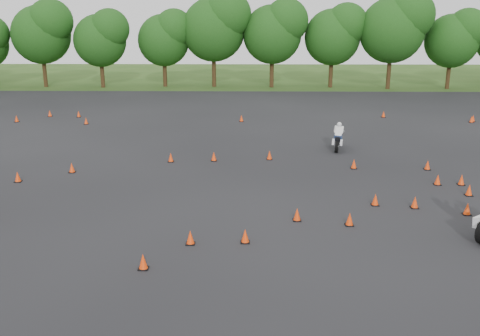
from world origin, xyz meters
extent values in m
plane|color=#2D5119|center=(0.00, 0.00, 0.00)|extent=(140.00, 140.00, 0.00)
plane|color=black|center=(0.00, 6.00, 0.01)|extent=(62.00, 62.00, 0.00)
cone|color=#FF400A|center=(-8.15, 7.32, 0.23)|extent=(0.26, 0.26, 0.45)
cone|color=#FF400A|center=(-10.11, 5.75, 0.23)|extent=(0.26, 0.26, 0.45)
cone|color=#FF400A|center=(8.62, 1.88, 0.23)|extent=(0.26, 0.26, 0.45)
cone|color=#FF400A|center=(-1.54, -1.02, 0.23)|extent=(0.26, 0.26, 0.45)
cone|color=#FF400A|center=(6.86, 2.60, 0.23)|extent=(0.26, 0.26, 0.45)
cone|color=#FF400A|center=(-1.46, 9.60, 0.23)|extent=(0.26, 0.26, 0.45)
cone|color=#FF400A|center=(-14.68, 22.36, 0.23)|extent=(0.26, 0.26, 0.45)
cone|color=#FF400A|center=(16.17, 20.50, 0.23)|extent=(0.26, 0.26, 0.45)
cone|color=#FF400A|center=(5.39, 2.89, 0.23)|extent=(0.26, 0.26, 0.45)
cone|color=#FF400A|center=(1.44, 9.95, 0.23)|extent=(0.26, 0.26, 0.45)
cone|color=#FF400A|center=(-0.20, 20.60, 0.23)|extent=(0.26, 0.26, 0.45)
cone|color=#FF400A|center=(-12.42, 22.12, 0.23)|extent=(0.26, 0.26, 0.45)
cone|color=#FF400A|center=(-16.27, 20.14, 0.23)|extent=(0.26, 0.26, 0.45)
cone|color=#FF400A|center=(9.11, 8.11, 0.23)|extent=(0.26, 0.26, 0.45)
cone|color=#FF400A|center=(2.14, 1.16, 0.23)|extent=(0.26, 0.26, 0.45)
cone|color=#FF400A|center=(3.98, 0.72, 0.23)|extent=(0.26, 0.26, 0.45)
cone|color=#FF400A|center=(-11.04, 19.37, 0.23)|extent=(0.26, 0.26, 0.45)
cone|color=#FF400A|center=(16.42, 20.88, 0.23)|extent=(0.26, 0.26, 0.45)
cone|color=#FF400A|center=(8.78, 5.65, 0.23)|extent=(0.26, 0.26, 0.45)
cone|color=#FF400A|center=(0.26, -0.86, 0.23)|extent=(0.26, 0.26, 0.45)
cone|color=#FF400A|center=(10.41, 22.46, 0.23)|extent=(0.26, 0.26, 0.45)
cone|color=#FF400A|center=(9.58, 4.16, 0.23)|extent=(0.26, 0.26, 0.45)
cone|color=#FF400A|center=(9.83, 5.64, 0.23)|extent=(0.26, 0.26, 0.45)
cone|color=#FF400A|center=(-2.74, -2.85, 0.23)|extent=(0.26, 0.26, 0.45)
cone|color=#FF400A|center=(-3.68, 9.37, 0.23)|extent=(0.26, 0.26, 0.45)
cone|color=#FF400A|center=(5.54, 8.25, 0.23)|extent=(0.26, 0.26, 0.45)
camera|label=1|loc=(0.38, -17.23, 7.18)|focal=40.00mm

